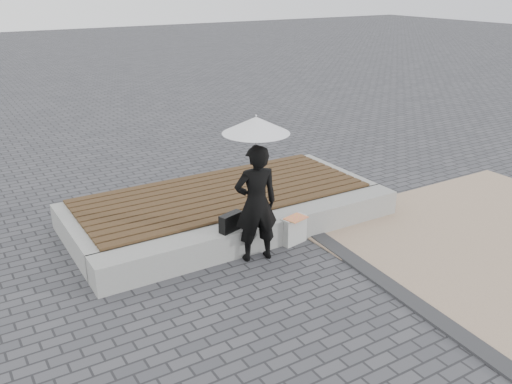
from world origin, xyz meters
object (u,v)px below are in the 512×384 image
at_px(seating_ledge, 261,232).
at_px(canvas_tote, 294,230).
at_px(parasol, 256,125).
at_px(handbag, 231,222).
at_px(woman, 256,204).

height_order(seating_ledge, canvas_tote, canvas_tote).
bearing_deg(seating_ledge, canvas_tote, -25.39).
bearing_deg(canvas_tote, parasol, 178.14).
relative_size(seating_ledge, handbag, 13.84).
distance_m(parasol, canvas_tote, 1.86).
bearing_deg(woman, handbag, -29.61).
bearing_deg(woman, canvas_tote, -158.79).
bearing_deg(woman, parasol, -78.08).
relative_size(seating_ledge, woman, 3.01).
xyz_separation_m(handbag, canvas_tote, (0.99, -0.12, -0.32)).
xyz_separation_m(seating_ledge, parasol, (-0.28, -0.33, 1.72)).
distance_m(seating_ledge, handbag, 0.65).
height_order(woman, canvas_tote, woman).
bearing_deg(canvas_tote, woman, 178.14).
relative_size(seating_ledge, parasol, 4.42).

